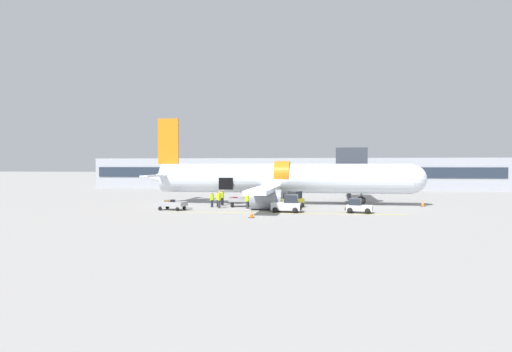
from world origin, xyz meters
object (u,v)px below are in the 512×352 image
at_px(baggage_cart_queued, 173,205).
at_px(ground_crew_supervisor, 218,198).
at_px(baggage_tug_rear, 293,201).
at_px(airplane, 279,179).
at_px(ground_crew_helper, 222,197).
at_px(ground_crew_driver, 267,198).
at_px(suitcase_on_tarmac_upright, 262,204).
at_px(baggage_tug_mid, 287,205).
at_px(ground_crew_marshal, 212,199).
at_px(baggage_tug_lead, 358,207).
at_px(ground_crew_loader_b, 219,199).
at_px(ground_crew_loader_a, 247,201).
at_px(baggage_cart_loading, 241,202).

bearing_deg(baggage_cart_queued, ground_crew_supervisor, 51.93).
bearing_deg(baggage_tug_rear, baggage_cart_queued, -159.91).
bearing_deg(airplane, ground_crew_helper, -157.88).
relative_size(ground_crew_driver, suitcase_on_tarmac_upright, 2.09).
bearing_deg(airplane, baggage_tug_mid, -78.93).
bearing_deg(ground_crew_helper, ground_crew_marshal, -102.01).
bearing_deg(baggage_tug_mid, baggage_tug_lead, 2.76).
bearing_deg(ground_crew_loader_b, ground_crew_marshal, 135.81).
height_order(ground_crew_marshal, suitcase_on_tarmac_upright, ground_crew_marshal).
distance_m(baggage_tug_lead, baggage_cart_queued, 18.79).
distance_m(baggage_tug_rear, ground_crew_loader_b, 8.04).
xyz_separation_m(ground_crew_loader_b, ground_crew_supervisor, (-0.57, 1.94, -0.05)).
xyz_separation_m(baggage_tug_rear, ground_crew_helper, (-8.35, 1.96, 0.18)).
xyz_separation_m(baggage_tug_rear, ground_crew_supervisor, (-8.44, 0.28, 0.16)).
distance_m(baggage_tug_mid, ground_crew_loader_a, 5.46).
xyz_separation_m(baggage_tug_lead, ground_crew_supervisor, (-15.10, 4.74, 0.32)).
xyz_separation_m(ground_crew_loader_b, ground_crew_marshal, (-1.04, 1.01, -0.10)).
bearing_deg(ground_crew_driver, ground_crew_helper, 173.74).
bearing_deg(baggage_cart_loading, ground_crew_loader_b, -133.32).
xyz_separation_m(ground_crew_marshal, suitcase_on_tarmac_upright, (5.48, 0.40, -0.50)).
bearing_deg(ground_crew_helper, baggage_cart_queued, -120.60).
height_order(baggage_tug_lead, ground_crew_helper, ground_crew_helper).
xyz_separation_m(baggage_cart_queued, ground_crew_driver, (9.08, 5.81, 0.41)).
xyz_separation_m(baggage_cart_loading, ground_crew_marshal, (-3.01, -1.08, 0.29)).
height_order(baggage_tug_mid, ground_crew_supervisor, baggage_tug_mid).
bearing_deg(baggage_cart_queued, ground_crew_loader_b, 33.05).
bearing_deg(ground_crew_loader_a, baggage_tug_lead, -13.34).
distance_m(ground_crew_supervisor, ground_crew_helper, 1.68).
xyz_separation_m(ground_crew_driver, ground_crew_helper, (-5.30, 0.58, 0.05)).
distance_m(baggage_tug_rear, ground_crew_driver, 3.35).
distance_m(ground_crew_helper, ground_crew_marshal, 2.67).
xyz_separation_m(ground_crew_supervisor, suitcase_on_tarmac_upright, (5.02, -0.53, -0.56)).
bearing_deg(baggage_tug_lead, baggage_cart_loading, 158.73).
distance_m(ground_crew_loader_b, suitcase_on_tarmac_upright, 4.70).
bearing_deg(airplane, ground_crew_marshal, -143.05).
xyz_separation_m(baggage_cart_queued, ground_crew_marshal, (3.22, 3.78, 0.38)).
bearing_deg(baggage_tug_mid, baggage_cart_loading, 137.53).
bearing_deg(baggage_cart_queued, suitcase_on_tarmac_upright, 25.67).
bearing_deg(suitcase_on_tarmac_upright, ground_crew_helper, 155.86).
xyz_separation_m(airplane, baggage_tug_lead, (8.68, -8.99, -2.37)).
height_order(ground_crew_supervisor, ground_crew_helper, ground_crew_helper).
distance_m(baggage_tug_mid, ground_crew_marshal, 9.65).
height_order(baggage_cart_queued, ground_crew_loader_a, ground_crew_loader_a).
relative_size(airplane, suitcase_on_tarmac_upright, 41.34).
xyz_separation_m(baggage_tug_mid, baggage_tug_rear, (0.19, 4.79, 0.01)).
bearing_deg(ground_crew_helper, baggage_tug_rear, -13.19).
bearing_deg(baggage_tug_lead, ground_crew_marshal, 166.24).
height_order(airplane, ground_crew_marshal, airplane).
distance_m(baggage_cart_queued, ground_crew_supervisor, 6.00).
bearing_deg(ground_crew_loader_b, ground_crew_driver, 32.25).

